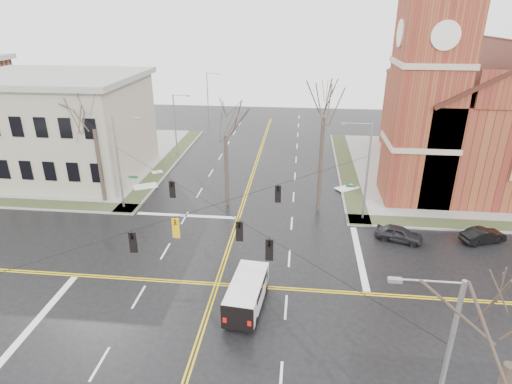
# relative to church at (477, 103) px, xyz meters

# --- Properties ---
(ground) EXTENTS (120.00, 120.00, 0.00)m
(ground) POSITION_rel_church_xyz_m (-24.76, -24.78, -8.43)
(ground) COLOR black
(ground) RESTS_ON ground
(sidewalks) EXTENTS (80.00, 80.00, 0.17)m
(sidewalks) POSITION_rel_church_xyz_m (-24.76, -24.78, -8.36)
(sidewalks) COLOR gray
(sidewalks) RESTS_ON ground
(road_markings) EXTENTS (100.00, 100.00, 0.01)m
(road_markings) POSITION_rel_church_xyz_m (-24.76, -24.78, -8.43)
(road_markings) COLOR gold
(road_markings) RESTS_ON ground
(church) EXTENTS (24.28, 27.48, 27.50)m
(church) POSITION_rel_church_xyz_m (0.00, 0.00, 0.00)
(church) COLOR maroon
(church) RESTS_ON ground
(civic_building_a) EXTENTS (18.00, 14.00, 11.00)m
(civic_building_a) POSITION_rel_church_xyz_m (-46.76, -4.78, -2.93)
(civic_building_a) COLOR #A19780
(civic_building_a) RESTS_ON ground
(signal_pole_ne) EXTENTS (2.75, 0.22, 9.00)m
(signal_pole_ne) POSITION_rel_church_xyz_m (-13.44, -13.28, -3.48)
(signal_pole_ne) COLOR gray
(signal_pole_ne) RESTS_ON ground
(signal_pole_nw) EXTENTS (2.75, 0.22, 9.00)m
(signal_pole_nw) POSITION_rel_church_xyz_m (-36.09, -13.28, -3.48)
(signal_pole_nw) COLOR gray
(signal_pole_nw) RESTS_ON ground
(signal_pole_se) EXTENTS (2.75, 0.22, 9.00)m
(signal_pole_se) POSITION_rel_church_xyz_m (-13.44, -36.28, -3.48)
(signal_pole_se) COLOR gray
(signal_pole_se) RESTS_ON ground
(span_wires) EXTENTS (23.02, 23.02, 0.03)m
(span_wires) POSITION_rel_church_xyz_m (-24.76, -24.78, -2.23)
(span_wires) COLOR black
(span_wires) RESTS_ON ground
(traffic_signals) EXTENTS (8.21, 8.26, 1.30)m
(traffic_signals) POSITION_rel_church_xyz_m (-24.76, -25.45, -2.98)
(traffic_signals) COLOR black
(traffic_signals) RESTS_ON ground
(streetlight_north_a) EXTENTS (2.30, 0.20, 8.00)m
(streetlight_north_a) POSITION_rel_church_xyz_m (-35.42, 3.22, -3.97)
(streetlight_north_a) COLOR gray
(streetlight_north_a) RESTS_ON ground
(streetlight_north_b) EXTENTS (2.30, 0.20, 8.00)m
(streetlight_north_b) POSITION_rel_church_xyz_m (-35.42, 23.22, -3.97)
(streetlight_north_b) COLOR gray
(streetlight_north_b) RESTS_ON ground
(cargo_van) EXTENTS (2.51, 5.37, 1.98)m
(cargo_van) POSITION_rel_church_xyz_m (-22.29, -26.88, -7.27)
(cargo_van) COLOR white
(cargo_van) RESTS_ON ground
(parked_car_a) EXTENTS (4.12, 2.67, 1.31)m
(parked_car_a) POSITION_rel_church_xyz_m (-10.73, -16.97, -7.78)
(parked_car_a) COLOR black
(parked_car_a) RESTS_ON ground
(parked_car_b) EXTENTS (3.99, 2.57, 1.24)m
(parked_car_b) POSITION_rel_church_xyz_m (-3.79, -16.48, -7.81)
(parked_car_b) COLOR black
(parked_car_b) RESTS_ON ground
(tree_nw_far) EXTENTS (4.00, 4.00, 11.04)m
(tree_nw_far) POSITION_rel_church_xyz_m (-38.79, -12.00, -0.44)
(tree_nw_far) COLOR #342A21
(tree_nw_far) RESTS_ON ground
(tree_nw_near) EXTENTS (4.00, 4.00, 10.51)m
(tree_nw_near) POSITION_rel_church_xyz_m (-26.27, -11.52, -0.81)
(tree_nw_near) COLOR #342A21
(tree_nw_near) RESTS_ON ground
(tree_ne) EXTENTS (4.00, 4.00, 13.48)m
(tree_ne) POSITION_rel_church_xyz_m (-17.35, -11.80, 1.29)
(tree_ne) COLOR #342A21
(tree_ne) RESTS_ON ground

